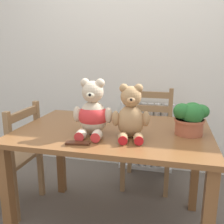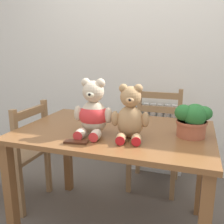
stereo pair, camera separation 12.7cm
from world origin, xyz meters
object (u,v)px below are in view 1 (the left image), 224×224
teddy_bear_left (93,113)px  potted_plant (190,117)px  teddy_bear_right (131,115)px  wooden_chair_side (9,156)px  chocolate_bar (78,143)px  wooden_chair_behind (148,137)px

teddy_bear_left → potted_plant: (0.58, 0.14, -0.03)m
teddy_bear_right → potted_plant: (0.34, 0.15, -0.03)m
teddy_bear_right → potted_plant: bearing=-167.5°
wooden_chair_side → potted_plant: bearing=-93.1°
potted_plant → chocolate_bar: (-0.61, -0.32, -0.10)m
wooden_chair_side → chocolate_bar: wooden_chair_side is taller
wooden_chair_behind → teddy_bear_left: teddy_bear_left is taller
teddy_bear_right → potted_plant: 0.37m
teddy_bear_left → wooden_chair_side: bearing=-20.4°
wooden_chair_side → teddy_bear_right: teddy_bear_right is taller
teddy_bear_right → potted_plant: size_ratio=1.49×
wooden_chair_side → teddy_bear_left: teddy_bear_left is taller
teddy_bear_left → potted_plant: teddy_bear_left is taller
teddy_bear_left → teddy_bear_right: size_ratio=1.08×
teddy_bear_left → chocolate_bar: (-0.03, -0.18, -0.13)m
wooden_chair_behind → wooden_chair_side: (-1.04, -0.66, -0.02)m
teddy_bear_left → teddy_bear_right: 0.23m
teddy_bear_left → teddy_bear_right: (0.23, -0.00, 0.00)m
teddy_bear_left → wooden_chair_behind: bearing=-111.5°
teddy_bear_right → wooden_chair_behind: bearing=-102.3°
chocolate_bar → teddy_bear_right: bearing=33.7°
wooden_chair_side → teddy_bear_right: size_ratio=2.68×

